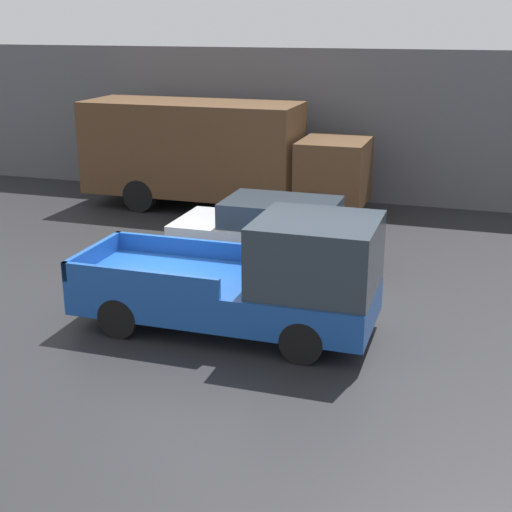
% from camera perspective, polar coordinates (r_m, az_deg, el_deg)
% --- Properties ---
extents(ground_plane, '(60.00, 60.00, 0.00)m').
position_cam_1_polar(ground_plane, '(14.46, -6.42, -3.66)').
color(ground_plane, '#232326').
extents(building_wall, '(28.00, 0.15, 4.60)m').
position_cam_1_polar(building_wall, '(22.59, 3.24, 10.46)').
color(building_wall, '#56565B').
rests_on(building_wall, ground).
extents(pickup_truck, '(5.41, 2.10, 2.21)m').
position_cam_1_polar(pickup_truck, '(12.65, 0.07, -1.92)').
color(pickup_truck, '#194799').
rests_on(pickup_truck, ground).
extents(car, '(4.63, 1.99, 1.56)m').
position_cam_1_polar(car, '(16.25, 1.68, 1.90)').
color(car, '#B7BABF').
rests_on(car, ground).
extents(delivery_truck, '(8.38, 2.35, 3.14)m').
position_cam_1_polar(delivery_truck, '(21.19, -3.38, 8.29)').
color(delivery_truck, '#4C331E').
rests_on(delivery_truck, ground).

